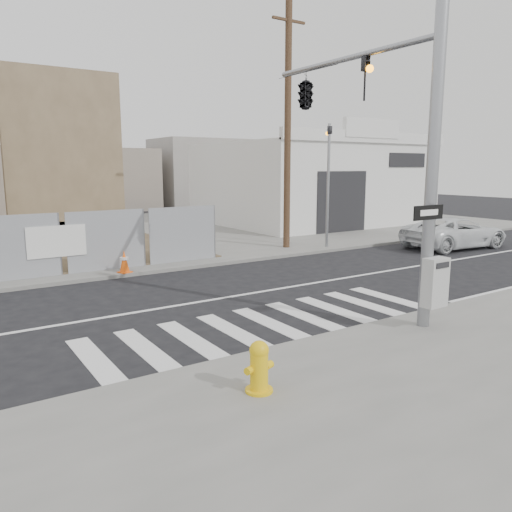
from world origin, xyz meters
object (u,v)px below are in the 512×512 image
auto_shop (311,183)px  signal_pole (342,116)px  traffic_cone_d (124,262)px  fire_hydrant (259,367)px  suv (455,232)px

auto_shop → signal_pole: bearing=-127.5°
signal_pole → traffic_cone_d: 8.41m
signal_pole → traffic_cone_d: size_ratio=9.56×
fire_hydrant → signal_pole: bearing=14.2°
auto_shop → suv: (-0.96, -11.13, -1.85)m
suv → traffic_cone_d: (-14.13, 2.39, -0.21)m
signal_pole → suv: bearing=20.2°
traffic_cone_d → auto_shop: bearing=30.1°
signal_pole → auto_shop: bearing=52.5°
traffic_cone_d → fire_hydrant: bearing=-97.1°
fire_hydrant → traffic_cone_d: fire_hydrant is taller
suv → auto_shop: bearing=0.6°
auto_shop → fire_hydrant: (-16.31, -18.50, -2.01)m
signal_pole → fire_hydrant: (-4.81, -3.49, -4.26)m
fire_hydrant → suv: (15.36, 7.36, 0.16)m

